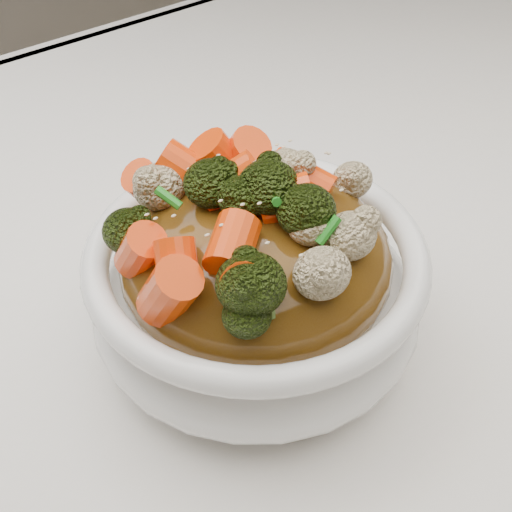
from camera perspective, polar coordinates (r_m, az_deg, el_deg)
tablecloth at (r=0.51m, az=-3.61°, el=-3.62°), size 1.20×0.80×0.04m
bowl at (r=0.43m, az=0.00°, el=-2.95°), size 0.24×0.24×0.08m
sauce_base at (r=0.41m, az=0.00°, el=-0.28°), size 0.19×0.19×0.09m
carrots at (r=0.37m, az=0.00°, el=6.18°), size 0.19×0.19×0.05m
broccoli at (r=0.37m, az=0.00°, el=6.07°), size 0.19×0.19×0.04m
cauliflower at (r=0.37m, az=0.00°, el=5.84°), size 0.19×0.19×0.03m
scallions at (r=0.37m, az=0.00°, el=6.30°), size 0.14×0.14×0.02m
sesame_seeds at (r=0.37m, az=0.00°, el=6.30°), size 0.17×0.17×0.01m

